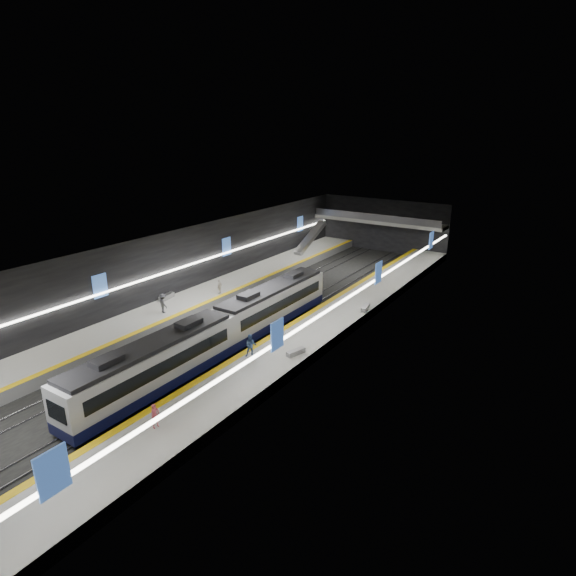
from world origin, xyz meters
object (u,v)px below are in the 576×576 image
Objects in this scene: train at (222,329)px; passenger_left_b at (163,303)px; bench_right_near at (296,352)px; passenger_right_a at (155,416)px; bench_left_far at (167,297)px; passenger_left_a at (220,287)px; bench_right_far at (365,308)px; passenger_right_b at (251,346)px; escalator at (310,237)px.

train is 15.19× the size of passenger_left_b.
passenger_left_b is (-9.29, 2.04, -0.21)m from train.
bench_right_near is 13.17m from passenger_right_a.
bench_left_far is 23.38m from passenger_right_a.
passenger_left_b is (-0.89, -7.34, 0.19)m from passenger_left_a.
bench_right_far is 0.95× the size of passenger_left_b.
passenger_left_a is at bearing 37.85° from passenger_right_a.
bench_left_far is at bearing -165.65° from bench_right_far.
passenger_right_b is 13.25m from passenger_left_b.
escalator is 5.04× the size of passenger_right_a.
passenger_left_a is (-8.40, 9.38, -0.40)m from train.
passenger_right_a is at bearing -54.36° from bench_left_far.
bench_right_far reaches higher than bench_right_near.
bench_right_far is at bearing 0.53° from passenger_right_a.
train reaches higher than bench_right_near.
bench_right_far is (0.52, 12.19, 0.02)m from bench_right_near.
escalator is 34.27m from bench_right_near.
train is 18.76× the size of passenger_left_a.
bench_right_near is (16.48, -30.00, -1.69)m from escalator.
bench_right_near is 0.93× the size of bench_right_far.
escalator is 45.43m from passenger_right_a.
bench_right_far is 25.34m from passenger_right_a.
train is 15.95× the size of passenger_right_b.
train is 12.40m from passenger_right_a.
passenger_left_a is at bearing 41.29° from bench_left_far.
passenger_left_a is (-12.06, 10.13, -0.14)m from passenger_right_b.
passenger_left_b is (-12.95, 2.79, 0.05)m from passenger_right_b.
passenger_right_a is 0.99× the size of passenger_left_a.
passenger_right_b is (-0.91, 10.77, 0.15)m from passenger_right_a.
bench_left_far is at bearing 157.53° from train.
train is 6.72m from bench_right_near.
passenger_left_b is at bearing -56.66° from bench_left_far.
escalator is at bearing 24.74° from passenger_right_a.
passenger_left_b is at bearing 129.20° from passenger_right_b.
escalator is 24.67m from bench_right_far.
escalator is 26.66m from bench_left_far.
escalator is 5.00× the size of passenger_left_a.
passenger_right_a is at bearing 17.52° from passenger_left_a.
passenger_right_a reaches higher than bench_right_near.
passenger_left_b is (-16.29, -11.66, 0.76)m from bench_right_far.
passenger_right_b is (3.66, -0.75, -0.25)m from train.
passenger_left_b is (-15.77, 0.54, 0.78)m from bench_right_near.
passenger_right_a is at bearing -82.59° from bench_right_near.
escalator is at bearing 76.16° from bench_left_far.
passenger_right_b is at bearing 10.87° from passenger_right_a.
bench_right_far is (17.00, -17.80, -1.67)m from escalator.
passenger_left_a reaches higher than passenger_right_a.
bench_left_far is 16.68m from passenger_right_b.
bench_left_far is 1.03× the size of passenger_left_b.
passenger_right_a reaches higher than bench_right_far.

